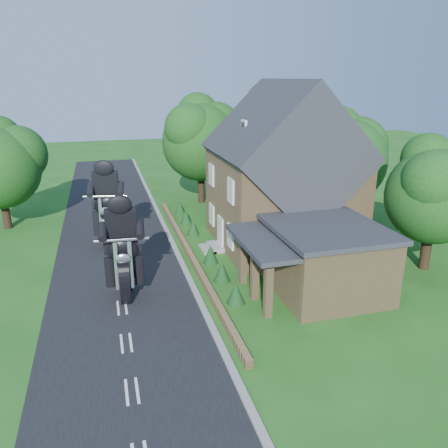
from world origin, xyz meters
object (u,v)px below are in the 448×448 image
object	(u,v)px
house	(283,178)
annex	(322,257)
garden_wall	(190,255)
motorcycle_lead	(126,283)
motorcycle_follow	(110,233)

from	to	relation	value
house	annex	bearing A→B (deg)	-95.24
garden_wall	annex	xyz separation A→B (m)	(5.57, -5.80, 1.57)
house	annex	world-z (taller)	house
garden_wall	annex	size ratio (longest dim) A/B	3.12
annex	motorcycle_lead	world-z (taller)	annex
annex	motorcycle_lead	xyz separation A→B (m)	(-9.58, 1.83, -0.98)
house	motorcycle_lead	distance (m)	11.90
garden_wall	house	distance (m)	7.52
garden_wall	motorcycle_follow	xyz separation A→B (m)	(-4.52, 3.46, 0.64)
garden_wall	motorcycle_lead	size ratio (longest dim) A/B	13.05
garden_wall	motorcycle_follow	distance (m)	5.73
garden_wall	house	xyz separation A→B (m)	(6.19, 1.00, 4.14)
motorcycle_lead	motorcycle_follow	bearing A→B (deg)	-81.81
house	motorcycle_lead	size ratio (longest dim) A/B	6.07
house	motorcycle_follow	size ratio (longest dim) A/B	5.70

